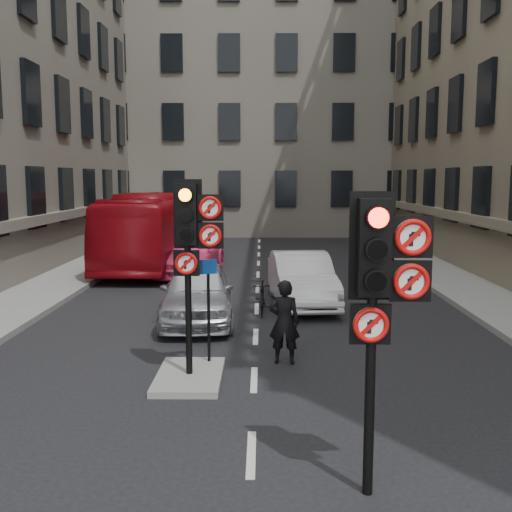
{
  "coord_description": "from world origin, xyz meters",
  "views": [
    {
      "loc": [
        0.14,
        -5.7,
        3.74
      ],
      "look_at": [
        0.06,
        2.88,
        2.6
      ],
      "focal_mm": 42.0,
      "sensor_mm": 36.0,
      "label": 1
    }
  ],
  "objects_px": {
    "car_silver": "(197,292)",
    "motorcyclist": "(284,322)",
    "info_sign": "(208,296)",
    "car_white": "(302,279)",
    "bus_red": "(155,229)",
    "signal_near": "(381,280)",
    "motorcycle": "(262,298)",
    "car_pink": "(191,255)",
    "signal_far": "(192,235)"
  },
  "relations": [
    {
      "from": "info_sign",
      "to": "car_pink",
      "type": "bearing_deg",
      "value": 79.4
    },
    {
      "from": "signal_far",
      "to": "car_white",
      "type": "relative_size",
      "value": 0.77
    },
    {
      "from": "car_silver",
      "to": "bus_red",
      "type": "height_order",
      "value": "bus_red"
    },
    {
      "from": "signal_near",
      "to": "info_sign",
      "type": "relative_size",
      "value": 1.76
    },
    {
      "from": "signal_far",
      "to": "info_sign",
      "type": "relative_size",
      "value": 1.76
    },
    {
      "from": "motorcyclist",
      "to": "car_silver",
      "type": "bearing_deg",
      "value": -54.21
    },
    {
      "from": "motorcycle",
      "to": "signal_near",
      "type": "bearing_deg",
      "value": -80.65
    },
    {
      "from": "bus_red",
      "to": "info_sign",
      "type": "distance_m",
      "value": 14.21
    },
    {
      "from": "motorcycle",
      "to": "motorcyclist",
      "type": "relative_size",
      "value": 0.87
    },
    {
      "from": "signal_far",
      "to": "car_white",
      "type": "distance_m",
      "value": 7.29
    },
    {
      "from": "signal_near",
      "to": "signal_far",
      "type": "distance_m",
      "value": 4.77
    },
    {
      "from": "car_white",
      "to": "signal_far",
      "type": "bearing_deg",
      "value": -114.58
    },
    {
      "from": "motorcycle",
      "to": "signal_far",
      "type": "bearing_deg",
      "value": -101.95
    },
    {
      "from": "bus_red",
      "to": "signal_far",
      "type": "bearing_deg",
      "value": -75.97
    },
    {
      "from": "car_pink",
      "to": "info_sign",
      "type": "relative_size",
      "value": 2.47
    },
    {
      "from": "signal_near",
      "to": "car_pink",
      "type": "xyz_separation_m",
      "value": [
        -4.08,
        16.22,
        -1.85
      ]
    },
    {
      "from": "bus_red",
      "to": "info_sign",
      "type": "height_order",
      "value": "bus_red"
    },
    {
      "from": "signal_far",
      "to": "info_sign",
      "type": "xyz_separation_m",
      "value": [
        0.21,
        0.74,
        -1.27
      ]
    },
    {
      "from": "car_silver",
      "to": "info_sign",
      "type": "relative_size",
      "value": 2.22
    },
    {
      "from": "motorcycle",
      "to": "motorcyclist",
      "type": "bearing_deg",
      "value": -83.04
    },
    {
      "from": "car_white",
      "to": "car_pink",
      "type": "distance_m",
      "value": 6.84
    },
    {
      "from": "signal_near",
      "to": "car_pink",
      "type": "relative_size",
      "value": 0.71
    },
    {
      "from": "car_white",
      "to": "bus_red",
      "type": "distance_m",
      "value": 9.79
    },
    {
      "from": "car_silver",
      "to": "info_sign",
      "type": "bearing_deg",
      "value": -84.66
    },
    {
      "from": "signal_near",
      "to": "info_sign",
      "type": "distance_m",
      "value": 5.43
    },
    {
      "from": "bus_red",
      "to": "motorcyclist",
      "type": "xyz_separation_m",
      "value": [
        4.98,
        -13.51,
        -0.68
      ]
    },
    {
      "from": "car_silver",
      "to": "motorcycle",
      "type": "bearing_deg",
      "value": 23.18
    },
    {
      "from": "signal_near",
      "to": "car_white",
      "type": "xyz_separation_m",
      "value": [
        -0.18,
        10.6,
        -1.82
      ]
    },
    {
      "from": "signal_far",
      "to": "motorcyclist",
      "type": "height_order",
      "value": "signal_far"
    },
    {
      "from": "bus_red",
      "to": "motorcycle",
      "type": "distance_m",
      "value": 10.25
    },
    {
      "from": "signal_far",
      "to": "bus_red",
      "type": "bearing_deg",
      "value": 102.71
    },
    {
      "from": "car_pink",
      "to": "motorcyclist",
      "type": "height_order",
      "value": "motorcyclist"
    },
    {
      "from": "motorcycle",
      "to": "info_sign",
      "type": "height_order",
      "value": "info_sign"
    },
    {
      "from": "signal_near",
      "to": "signal_far",
      "type": "height_order",
      "value": "signal_far"
    },
    {
      "from": "bus_red",
      "to": "signal_near",
      "type": "bearing_deg",
      "value": -71.08
    },
    {
      "from": "motorcycle",
      "to": "motorcyclist",
      "type": "xyz_separation_m",
      "value": [
        0.43,
        -4.39,
        0.41
      ]
    },
    {
      "from": "car_silver",
      "to": "bus_red",
      "type": "relative_size",
      "value": 0.41
    },
    {
      "from": "motorcycle",
      "to": "car_white",
      "type": "bearing_deg",
      "value": 47.46
    },
    {
      "from": "motorcyclist",
      "to": "info_sign",
      "type": "height_order",
      "value": "info_sign"
    },
    {
      "from": "info_sign",
      "to": "signal_near",
      "type": "bearing_deg",
      "value": -82.29
    },
    {
      "from": "signal_far",
      "to": "car_pink",
      "type": "relative_size",
      "value": 0.71
    },
    {
      "from": "motorcycle",
      "to": "info_sign",
      "type": "bearing_deg",
      "value": -101.48
    },
    {
      "from": "signal_far",
      "to": "info_sign",
      "type": "height_order",
      "value": "signal_far"
    },
    {
      "from": "car_silver",
      "to": "motorcyclist",
      "type": "relative_size",
      "value": 2.64
    },
    {
      "from": "car_pink",
      "to": "bus_red",
      "type": "xyz_separation_m",
      "value": [
        -1.79,
        2.3,
        0.81
      ]
    },
    {
      "from": "car_white",
      "to": "bus_red",
      "type": "height_order",
      "value": "bus_red"
    },
    {
      "from": "signal_near",
      "to": "bus_red",
      "type": "relative_size",
      "value": 0.32
    },
    {
      "from": "signal_near",
      "to": "car_pink",
      "type": "height_order",
      "value": "signal_near"
    },
    {
      "from": "signal_far",
      "to": "bus_red",
      "type": "height_order",
      "value": "signal_far"
    },
    {
      "from": "car_silver",
      "to": "motorcycle",
      "type": "height_order",
      "value": "car_silver"
    }
  ]
}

